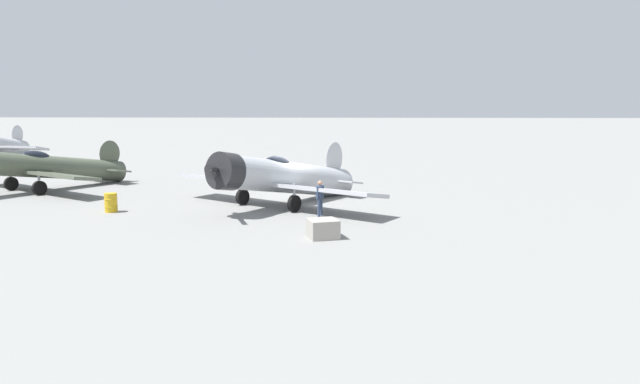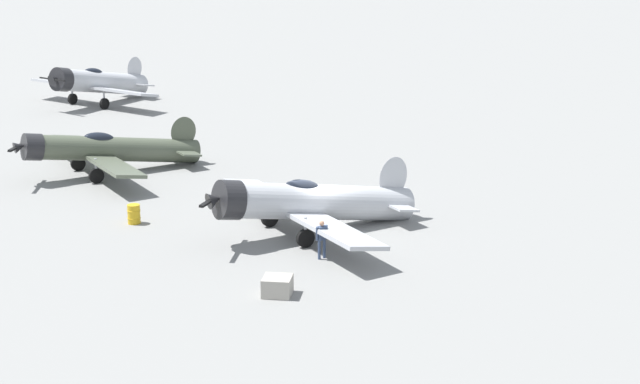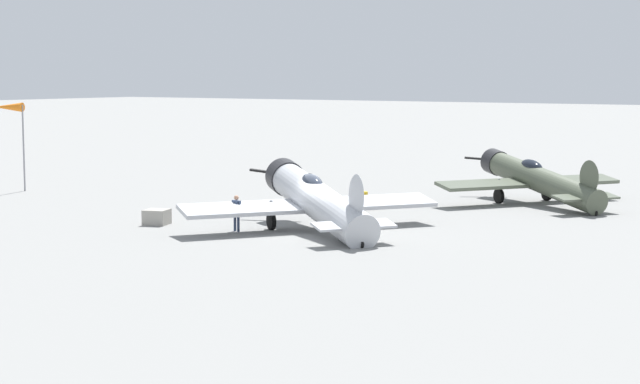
# 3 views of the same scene
# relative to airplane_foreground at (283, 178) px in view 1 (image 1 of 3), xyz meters

# --- Properties ---
(ground_plane) EXTENTS (400.00, 400.00, 0.00)m
(ground_plane) POSITION_rel_airplane_foreground_xyz_m (-0.42, 0.29, -1.39)
(ground_plane) COLOR gray
(airplane_foreground) EXTENTS (10.16, 10.84, 3.21)m
(airplane_foreground) POSITION_rel_airplane_foreground_xyz_m (0.00, 0.00, 0.00)
(airplane_foreground) COLOR #B7BABF
(airplane_foreground) RESTS_ON ground_plane
(airplane_mid_apron) EXTENTS (10.16, 9.91, 2.80)m
(airplane_mid_apron) POSITION_rel_airplane_foreground_xyz_m (-4.54, -14.47, -0.02)
(airplane_mid_apron) COLOR #4C5442
(airplane_mid_apron) RESTS_ON ground_plane
(ground_crew_mechanic) EXTENTS (0.59, 0.36, 1.61)m
(ground_crew_mechanic) POSITION_rel_airplane_foreground_xyz_m (2.88, 1.98, -0.41)
(ground_crew_mechanic) COLOR #384766
(ground_crew_mechanic) RESTS_ON ground_plane
(equipment_crate) EXTENTS (1.33, 1.34, 0.70)m
(equipment_crate) POSITION_rel_airplane_foreground_xyz_m (7.29, 2.30, -1.03)
(equipment_crate) COLOR #9E998E
(equipment_crate) RESTS_ON ground_plane
(fuel_drum) EXTENTS (0.61, 0.61, 0.89)m
(fuel_drum) POSITION_rel_airplane_foreground_xyz_m (2.27, -7.82, -0.94)
(fuel_drum) COLOR gold
(fuel_drum) RESTS_ON ground_plane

